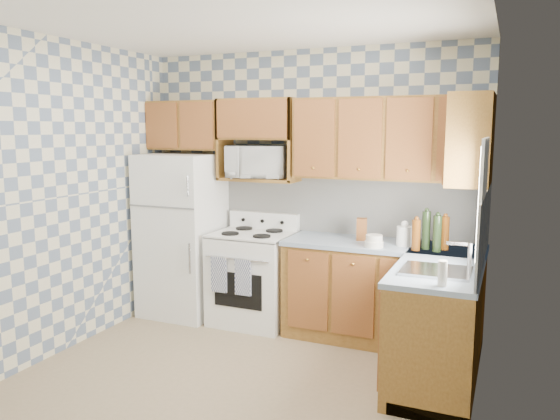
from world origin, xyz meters
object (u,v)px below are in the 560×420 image
Objects in this scene: refrigerator at (182,235)px; stove_body at (253,279)px; microwave at (257,162)px; electric_kettle at (404,236)px.

refrigerator is 0.89m from stove_body.
refrigerator reaches higher than stove_body.
stove_body is 1.17m from microwave.
electric_kettle is (1.51, -0.19, -0.61)m from microwave.
refrigerator is at bearing -178.22° from stove_body.
electric_kettle is at bearing 0.06° from refrigerator.
refrigerator is 2.30m from electric_kettle.
refrigerator is at bearing 179.79° from microwave.
electric_kettle is (2.30, 0.00, 0.17)m from refrigerator.
electric_kettle is at bearing -20.98° from microwave.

